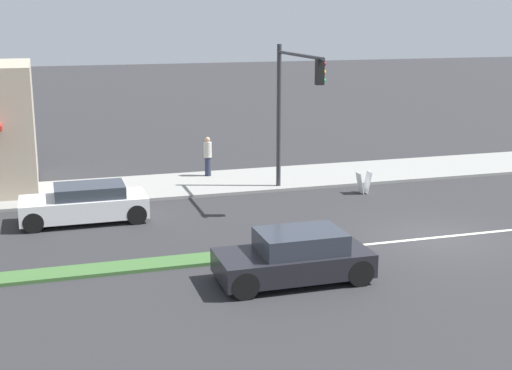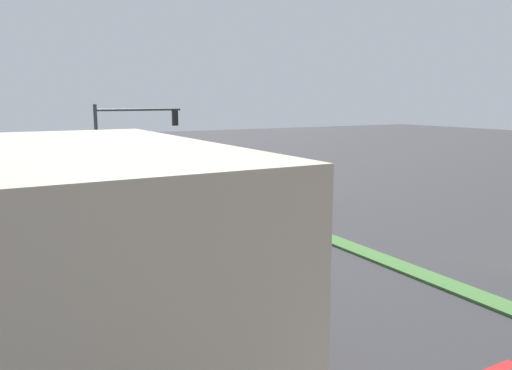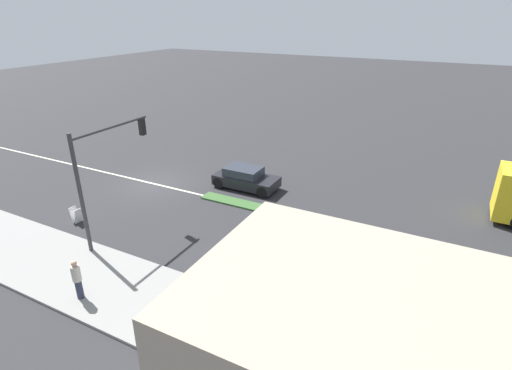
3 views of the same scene
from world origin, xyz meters
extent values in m
cube|color=beige|center=(0.00, 0.00, 0.00)|extent=(0.16, 60.00, 0.01)
cylinder|color=#333338|center=(7.55, 2.80, 2.92)|extent=(0.18, 0.18, 5.60)
cylinder|color=#333338|center=(5.30, 2.80, 5.42)|extent=(4.50, 0.12, 0.12)
cube|color=black|center=(3.35, 2.80, 4.97)|extent=(0.28, 0.24, 0.84)
sphere|color=red|center=(3.35, 2.67, 5.24)|extent=(0.18, 0.18, 0.18)
sphere|color=gold|center=(3.35, 2.67, 4.97)|extent=(0.18, 0.18, 0.18)
sphere|color=green|center=(3.35, 2.67, 4.70)|extent=(0.18, 0.18, 0.18)
cylinder|color=#282D42|center=(10.11, 5.11, 0.52)|extent=(0.26, 0.26, 0.80)
cylinder|color=#B7B2A8|center=(10.11, 5.11, 1.25)|extent=(0.34, 0.34, 0.65)
sphere|color=tan|center=(10.11, 5.11, 1.69)|extent=(0.22, 0.22, 0.22)
cube|color=silver|center=(5.84, -0.30, 0.43)|extent=(0.45, 0.21, 0.84)
cube|color=silver|center=(5.84, 0.02, 0.43)|extent=(0.45, 0.21, 0.84)
cube|color=black|center=(-2.20, 5.68, 0.51)|extent=(1.84, 4.02, 0.62)
cube|color=#2D333D|center=(-2.20, 5.47, 1.09)|extent=(1.57, 2.21, 0.54)
cylinder|color=black|center=(-3.02, 7.22, 0.36)|extent=(0.22, 0.71, 0.71)
cylinder|color=black|center=(-1.38, 7.22, 0.36)|extent=(0.22, 0.71, 0.71)
cylinder|color=black|center=(-3.02, 4.13, 0.36)|extent=(0.22, 0.71, 0.71)
cylinder|color=black|center=(-1.38, 4.13, 0.36)|extent=(0.22, 0.71, 0.71)
cube|color=silver|center=(5.00, 10.58, 0.53)|extent=(1.78, 4.18, 0.69)
cube|color=#2D333D|center=(5.00, 10.37, 1.07)|extent=(1.51, 2.30, 0.41)
cylinder|color=black|center=(4.21, 12.23, 0.33)|extent=(0.22, 0.67, 0.67)
cylinder|color=black|center=(5.79, 12.23, 0.33)|extent=(0.22, 0.67, 0.67)
cylinder|color=black|center=(4.21, 8.92, 0.33)|extent=(0.22, 0.67, 0.67)
cylinder|color=black|center=(5.79, 8.92, 0.33)|extent=(0.22, 0.67, 0.67)
camera|label=1|loc=(-18.84, 11.72, 6.90)|focal=50.00mm
camera|label=2|loc=(12.89, 28.69, 5.93)|focal=35.00mm
camera|label=3|loc=(17.98, 16.84, 10.32)|focal=28.00mm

